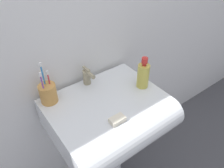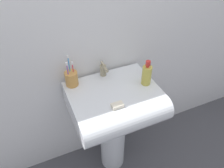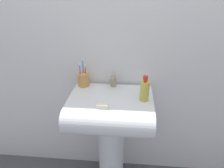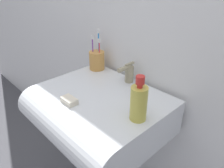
# 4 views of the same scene
# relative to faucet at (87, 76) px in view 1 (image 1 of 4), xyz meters

# --- Properties ---
(wall_back) EXTENTS (5.00, 0.05, 2.40)m
(wall_back) POSITION_rel_faucet_xyz_m (-0.00, 0.09, 0.31)
(wall_back) COLOR white
(wall_back) RESTS_ON ground
(sink_pedestal) EXTENTS (0.20, 0.20, 0.67)m
(sink_pedestal) POSITION_rel_faucet_xyz_m (-0.00, -0.16, -0.56)
(sink_pedestal) COLOR white
(sink_pedestal) RESTS_ON ground
(sink_basin) EXTENTS (0.59, 0.50, 0.17)m
(sink_basin) POSITION_rel_faucet_xyz_m (-0.00, -0.22, -0.13)
(sink_basin) COLOR white
(sink_basin) RESTS_ON sink_pedestal
(faucet) EXTENTS (0.04, 0.10, 0.10)m
(faucet) POSITION_rel_faucet_xyz_m (0.00, 0.00, 0.00)
(faucet) COLOR tan
(faucet) RESTS_ON sink_basin
(toothbrush_cup) EXTENTS (0.08, 0.08, 0.22)m
(toothbrush_cup) POSITION_rel_faucet_xyz_m (-0.23, -0.01, 0.00)
(toothbrush_cup) COLOR #D19347
(toothbrush_cup) RESTS_ON sink_basin
(soap_bottle) EXTENTS (0.06, 0.06, 0.18)m
(soap_bottle) POSITION_rel_faucet_xyz_m (0.23, -0.19, 0.02)
(soap_bottle) COLOR gold
(soap_bottle) RESTS_ON sink_basin
(bar_soap) EXTENTS (0.07, 0.04, 0.02)m
(bar_soap) POSITION_rel_faucet_xyz_m (-0.04, -0.32, -0.04)
(bar_soap) COLOR silver
(bar_soap) RESTS_ON sink_basin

